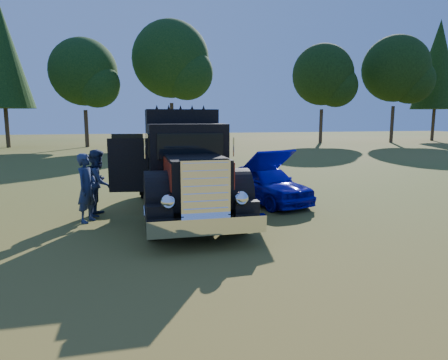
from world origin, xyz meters
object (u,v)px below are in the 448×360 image
(spectator_near, at_px, (87,188))
(hotrod_coupe, at_px, (265,183))
(diamond_t_truck, at_px, (185,170))
(spectator_far, at_px, (98,183))

(spectator_near, bearing_deg, hotrod_coupe, -50.97)
(diamond_t_truck, relative_size, spectator_far, 3.80)
(hotrod_coupe, xyz_separation_m, spectator_far, (-5.16, -0.49, 0.30))
(hotrod_coupe, bearing_deg, spectator_near, -167.36)
(hotrod_coupe, height_order, spectator_far, hotrod_coupe)
(diamond_t_truck, xyz_separation_m, spectator_far, (-2.41, 0.49, -0.34))
(diamond_t_truck, bearing_deg, spectator_far, 168.45)
(spectator_far, bearing_deg, diamond_t_truck, -90.87)
(spectator_near, distance_m, spectator_far, 0.76)
(hotrod_coupe, relative_size, spectator_near, 2.31)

